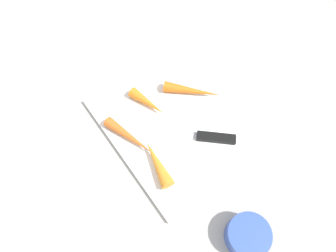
{
  "coord_description": "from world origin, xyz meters",
  "views": [
    {
      "loc": [
        -0.26,
        0.19,
        0.67
      ],
      "look_at": [
        0.0,
        0.0,
        0.01
      ],
      "focal_mm": 33.02,
      "sensor_mm": 36.0,
      "label": 1
    }
  ],
  "objects_px": {
    "carrot_short": "(157,163)",
    "carrot_long": "(129,137)",
    "cutting_board": "(168,127)",
    "small_bowl": "(247,236)",
    "carrot_longest": "(192,91)",
    "carrot_shortest": "(148,102)",
    "knife": "(210,137)"
  },
  "relations": [
    {
      "from": "carrot_shortest",
      "to": "cutting_board",
      "type": "bearing_deg",
      "value": -11.89
    },
    {
      "from": "knife",
      "to": "carrot_short",
      "type": "distance_m",
      "value": 0.14
    },
    {
      "from": "cutting_board",
      "to": "carrot_longest",
      "type": "height_order",
      "value": "carrot_longest"
    },
    {
      "from": "carrot_shortest",
      "to": "small_bowl",
      "type": "xyz_separation_m",
      "value": [
        -0.37,
        0.01,
        -0.0
      ]
    },
    {
      "from": "carrot_short",
      "to": "carrot_long",
      "type": "height_order",
      "value": "carrot_short"
    },
    {
      "from": "cutting_board",
      "to": "carrot_short",
      "type": "height_order",
      "value": "carrot_short"
    },
    {
      "from": "knife",
      "to": "carrot_long",
      "type": "relative_size",
      "value": 1.2
    },
    {
      "from": "cutting_board",
      "to": "small_bowl",
      "type": "bearing_deg",
      "value": 176.55
    },
    {
      "from": "carrot_longest",
      "to": "carrot_short",
      "type": "relative_size",
      "value": 1.22
    },
    {
      "from": "carrot_short",
      "to": "cutting_board",
      "type": "bearing_deg",
      "value": -39.8
    },
    {
      "from": "carrot_longest",
      "to": "small_bowl",
      "type": "height_order",
      "value": "small_bowl"
    },
    {
      "from": "carrot_long",
      "to": "carrot_shortest",
      "type": "bearing_deg",
      "value": 102.44
    },
    {
      "from": "knife",
      "to": "carrot_short",
      "type": "xyz_separation_m",
      "value": [
        0.02,
        0.14,
        0.01
      ]
    },
    {
      "from": "knife",
      "to": "small_bowl",
      "type": "distance_m",
      "value": 0.22
    },
    {
      "from": "cutting_board",
      "to": "carrot_short",
      "type": "relative_size",
      "value": 3.18
    },
    {
      "from": "cutting_board",
      "to": "carrot_shortest",
      "type": "bearing_deg",
      "value": 4.99
    },
    {
      "from": "knife",
      "to": "carrot_long",
      "type": "xyz_separation_m",
      "value": [
        0.11,
        0.15,
        0.01
      ]
    },
    {
      "from": "small_bowl",
      "to": "carrot_longest",
      "type": "bearing_deg",
      "value": -19.51
    },
    {
      "from": "cutting_board",
      "to": "small_bowl",
      "type": "relative_size",
      "value": 4.17
    },
    {
      "from": "carrot_longest",
      "to": "small_bowl",
      "type": "bearing_deg",
      "value": -62.99
    },
    {
      "from": "carrot_short",
      "to": "carrot_shortest",
      "type": "bearing_deg",
      "value": -16.72
    },
    {
      "from": "small_bowl",
      "to": "carrot_long",
      "type": "bearing_deg",
      "value": 13.0
    },
    {
      "from": "cutting_board",
      "to": "small_bowl",
      "type": "height_order",
      "value": "small_bowl"
    },
    {
      "from": "cutting_board",
      "to": "knife",
      "type": "xyz_separation_m",
      "value": [
        -0.08,
        -0.06,
        0.01
      ]
    },
    {
      "from": "cutting_board",
      "to": "carrot_longest",
      "type": "relative_size",
      "value": 2.6
    },
    {
      "from": "cutting_board",
      "to": "carrot_long",
      "type": "xyz_separation_m",
      "value": [
        0.03,
        0.09,
        0.02
      ]
    },
    {
      "from": "carrot_short",
      "to": "carrot_long",
      "type": "bearing_deg",
      "value": 19.24
    },
    {
      "from": "small_bowl",
      "to": "knife",
      "type": "bearing_deg",
      "value": -20.43
    },
    {
      "from": "cutting_board",
      "to": "knife",
      "type": "height_order",
      "value": "knife"
    },
    {
      "from": "carrot_longest",
      "to": "carrot_short",
      "type": "height_order",
      "value": "carrot_short"
    },
    {
      "from": "cutting_board",
      "to": "carrot_long",
      "type": "bearing_deg",
      "value": 74.45
    },
    {
      "from": "carrot_longest",
      "to": "carrot_short",
      "type": "xyz_separation_m",
      "value": [
        -0.1,
        0.18,
        0.0
      ]
    }
  ]
}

